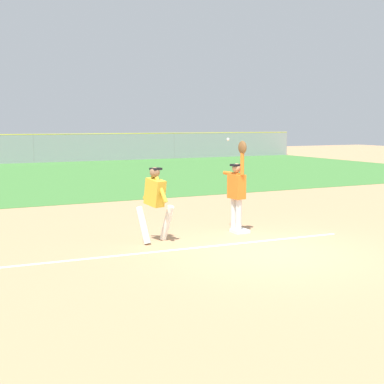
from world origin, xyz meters
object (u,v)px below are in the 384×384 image
Objects in this scene: fielder at (237,188)px; parked_car_silver at (14,151)px; runner at (155,199)px; parked_car_white at (134,148)px; parked_car_red at (71,149)px; baseball at (228,139)px; first_base at (240,231)px.

parked_car_silver is at bearing -93.41° from fielder.
fielder is 2.25m from runner.
fielder is 30.37m from parked_car_silver.
parked_car_red is at bearing 176.92° from parked_car_white.
parked_car_white is (8.37, 30.09, -1.63)m from baseball.
runner is at bearing -95.63° from parked_car_silver.
fielder is at bearing -91.42° from parked_car_silver.
parked_car_red reaches higher than first_base.
baseball reaches higher than fielder.
runner is at bearing -177.54° from first_base.
parked_car_red is at bearing -101.59° from fielder.
first_base is at bearing -101.59° from parked_car_white.
parked_car_red is at bearing 84.15° from first_base.
baseball is (2.09, 0.36, 1.31)m from runner.
parked_car_silver is at bearing -174.33° from parked_car_red.
baseball is at bearing -102.09° from parked_car_white.
runner is 31.50m from parked_car_red.
parked_car_silver is 1.02× the size of parked_car_red.
parked_car_red is (3.23, 30.87, -0.45)m from fielder.
first_base is at bearing -96.96° from parked_car_red.
parked_car_red is (5.47, 31.02, -0.32)m from runner.
baseball reaches higher than parked_car_white.
parked_car_white reaches higher than first_base.
first_base is 1.08m from fielder.
fielder is at bearing 141.26° from first_base.
first_base is at bearing -14.69° from runner.
parked_car_white is (8.16, 30.35, 0.63)m from first_base.
baseball is at bearing -7.30° from runner.
fielder is at bearing -97.09° from parked_car_red.
parked_car_red is (3.37, 30.66, -1.63)m from baseball.
runner is 32.20m from parked_car_white.
first_base is 2.50m from runner.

